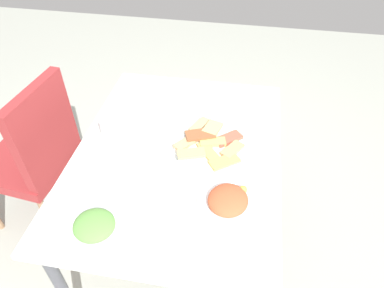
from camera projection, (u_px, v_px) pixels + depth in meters
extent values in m
plane|color=#AAAEA2|center=(181.00, 245.00, 1.96)|extent=(6.00, 6.00, 0.00)
cube|color=white|center=(178.00, 154.00, 1.48)|extent=(1.13, 0.85, 0.02)
cylinder|color=#4F5057|center=(258.00, 147.00, 2.04)|extent=(0.04, 0.04, 0.70)
cylinder|color=#4F5057|center=(138.00, 132.00, 2.14)|extent=(0.04, 0.04, 0.70)
cube|color=#9F2D2E|center=(27.00, 161.00, 1.86)|extent=(0.46, 0.46, 0.06)
cube|color=#9F2D2E|center=(44.00, 131.00, 1.65)|extent=(0.40, 0.09, 0.46)
cylinder|color=#977151|center=(31.00, 160.00, 2.18)|extent=(0.03, 0.03, 0.38)
cylinder|color=#977151|center=(85.00, 172.00, 2.11)|extent=(0.03, 0.03, 0.38)
cylinder|color=#977151|center=(50.00, 223.00, 1.84)|extent=(0.03, 0.03, 0.38)
cylinder|color=white|center=(213.00, 145.00, 1.49)|extent=(0.34, 0.34, 0.01)
cube|color=#DBB364|center=(213.00, 142.00, 1.48)|extent=(0.08, 0.12, 0.02)
cube|color=tan|center=(186.00, 143.00, 1.48)|extent=(0.11, 0.10, 0.02)
cube|color=#E2BA78|center=(213.00, 128.00, 1.54)|extent=(0.11, 0.09, 0.01)
cube|color=#965734|center=(200.00, 135.00, 1.50)|extent=(0.11, 0.14, 0.01)
cube|color=#D55B44|center=(228.00, 139.00, 1.50)|extent=(0.12, 0.13, 0.01)
cube|color=tan|center=(209.00, 153.00, 1.44)|extent=(0.13, 0.12, 0.01)
cube|color=#DBAE5E|center=(225.00, 162.00, 1.40)|extent=(0.12, 0.13, 0.01)
cube|color=#D7B66F|center=(191.00, 153.00, 1.41)|extent=(0.09, 0.12, 0.01)
cube|color=#E8A06C|center=(232.00, 150.00, 1.45)|extent=(0.12, 0.10, 0.01)
cube|color=tan|center=(200.00, 125.00, 1.57)|extent=(0.12, 0.09, 0.01)
cylinder|color=white|center=(95.00, 228.00, 1.18)|extent=(0.23, 0.23, 0.01)
ellipsoid|color=#66A34B|center=(94.00, 225.00, 1.17)|extent=(0.16, 0.17, 0.05)
cylinder|color=white|center=(228.00, 203.00, 1.26)|extent=(0.22, 0.22, 0.01)
ellipsoid|color=#CD5934|center=(228.00, 200.00, 1.25)|extent=(0.19, 0.19, 0.06)
sphere|color=#F5E547|center=(243.00, 189.00, 1.28)|extent=(0.03, 0.03, 0.03)
cylinder|color=silver|center=(109.00, 131.00, 1.47)|extent=(0.07, 0.07, 0.12)
cube|color=white|center=(147.00, 174.00, 1.37)|extent=(0.19, 0.19, 0.00)
cube|color=silver|center=(151.00, 173.00, 1.37)|extent=(0.16, 0.07, 0.00)
cube|color=silver|center=(142.00, 172.00, 1.37)|extent=(0.19, 0.07, 0.00)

